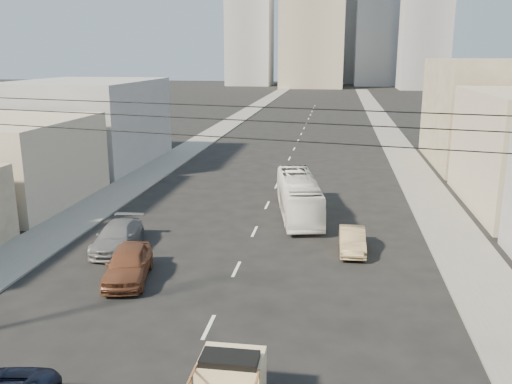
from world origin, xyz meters
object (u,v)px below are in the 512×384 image
(sedan_grey, at_px, (118,237))
(sedan_brown, at_px, (128,264))
(city_bus, at_px, (299,196))
(sedan_tan, at_px, (352,240))

(sedan_grey, bearing_deg, sedan_brown, -65.73)
(city_bus, distance_m, sedan_tan, 7.24)
(sedan_tan, height_order, sedan_grey, sedan_grey)
(sedan_brown, distance_m, sedan_tan, 11.91)
(sedan_brown, relative_size, sedan_tan, 1.22)
(sedan_brown, height_order, sedan_grey, sedan_brown)
(city_bus, xyz_separation_m, sedan_tan, (3.38, -6.36, -0.70))
(sedan_tan, bearing_deg, sedan_grey, -174.37)
(city_bus, bearing_deg, sedan_brown, -131.18)
(city_bus, distance_m, sedan_grey, 12.25)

